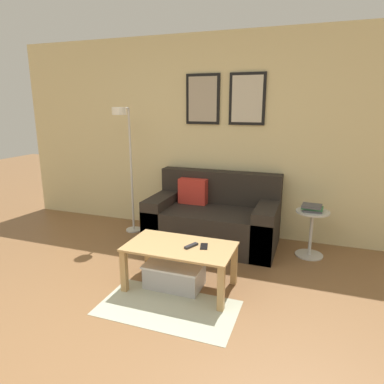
% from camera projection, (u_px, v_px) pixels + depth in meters
% --- Properties ---
extents(wall_back, '(5.60, 0.09, 2.55)m').
position_uv_depth(wall_back, '(207.00, 136.00, 4.49)').
color(wall_back, beige).
rests_on(wall_back, ground_plane).
extents(area_rug, '(1.18, 0.63, 0.01)m').
position_uv_depth(area_rug, '(168.00, 308.00, 2.92)').
color(area_rug, '#B2B79E').
rests_on(area_rug, ground_plane).
extents(couch, '(1.55, 0.84, 0.86)m').
position_uv_depth(couch, '(213.00, 219.00, 4.25)').
color(couch, '#28231E').
rests_on(couch, ground_plane).
extents(coffee_table, '(1.00, 0.55, 0.42)m').
position_uv_depth(coffee_table, '(180.00, 253.00, 3.17)').
color(coffee_table, tan).
rests_on(coffee_table, ground_plane).
extents(storage_bin, '(0.55, 0.35, 0.23)m').
position_uv_depth(storage_bin, '(175.00, 275.00, 3.25)').
color(storage_bin, '#B2B2B7').
rests_on(storage_bin, ground_plane).
extents(floor_lamp, '(0.21, 0.42, 1.66)m').
position_uv_depth(floor_lamp, '(125.00, 150.00, 4.33)').
color(floor_lamp, silver).
rests_on(floor_lamp, ground_plane).
extents(side_table, '(0.37, 0.37, 0.53)m').
position_uv_depth(side_table, '(311.00, 229.00, 3.86)').
color(side_table, silver).
rests_on(side_table, ground_plane).
extents(book_stack, '(0.24, 0.21, 0.07)m').
position_uv_depth(book_stack, '(312.00, 208.00, 3.80)').
color(book_stack, '#4C4C51').
rests_on(book_stack, side_table).
extents(remote_control, '(0.10, 0.15, 0.02)m').
position_uv_depth(remote_control, '(191.00, 246.00, 3.12)').
color(remote_control, '#232328').
rests_on(remote_control, coffee_table).
extents(cell_phone, '(0.10, 0.15, 0.01)m').
position_uv_depth(cell_phone, '(204.00, 246.00, 3.13)').
color(cell_phone, black).
rests_on(cell_phone, coffee_table).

